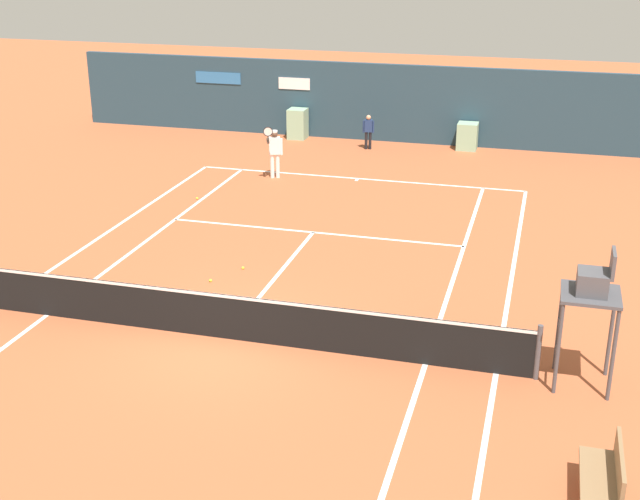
{
  "coord_description": "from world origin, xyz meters",
  "views": [
    {
      "loc": [
        5.8,
        -13.93,
        7.66
      ],
      "look_at": [
        1.08,
        3.19,
        0.8
      ],
      "focal_mm": 47.34,
      "sensor_mm": 36.0,
      "label": 1
    }
  ],
  "objects_px": {
    "player_bench": "(606,474)",
    "ball_kid_right_post": "(368,130)",
    "umpire_chair": "(592,294)",
    "tennis_ball_near_service_line": "(211,281)",
    "tennis_ball_mid_court": "(197,198)",
    "player_on_baseline": "(274,149)",
    "tennis_ball_by_sideline": "(243,268)"
  },
  "relations": [
    {
      "from": "player_bench",
      "to": "ball_kid_right_post",
      "type": "xyz_separation_m",
      "value": [
        -7.55,
        18.92,
        0.22
      ]
    },
    {
      "from": "umpire_chair",
      "to": "tennis_ball_near_service_line",
      "type": "distance_m",
      "value": 8.7
    },
    {
      "from": "tennis_ball_mid_court",
      "to": "player_on_baseline",
      "type": "bearing_deg",
      "value": 61.31
    },
    {
      "from": "player_on_baseline",
      "to": "ball_kid_right_post",
      "type": "xyz_separation_m",
      "value": [
        2.1,
        4.48,
        -0.22
      ]
    },
    {
      "from": "player_bench",
      "to": "tennis_ball_by_sideline",
      "type": "height_order",
      "value": "player_bench"
    },
    {
      "from": "player_bench",
      "to": "player_on_baseline",
      "type": "bearing_deg",
      "value": 33.74
    },
    {
      "from": "player_bench",
      "to": "umpire_chair",
      "type": "bearing_deg",
      "value": 4.16
    },
    {
      "from": "umpire_chair",
      "to": "ball_kid_right_post",
      "type": "relative_size",
      "value": 2.04
    },
    {
      "from": "umpire_chair",
      "to": "player_on_baseline",
      "type": "relative_size",
      "value": 1.43
    },
    {
      "from": "tennis_ball_mid_court",
      "to": "tennis_ball_near_service_line",
      "type": "distance_m",
      "value": 6.35
    },
    {
      "from": "player_bench",
      "to": "ball_kid_right_post",
      "type": "relative_size",
      "value": 1.1
    },
    {
      "from": "umpire_chair",
      "to": "tennis_ball_by_sideline",
      "type": "xyz_separation_m",
      "value": [
        -7.69,
        3.44,
        -1.72
      ]
    },
    {
      "from": "player_on_baseline",
      "to": "player_bench",
      "type": "bearing_deg",
      "value": 102.85
    },
    {
      "from": "umpire_chair",
      "to": "player_on_baseline",
      "type": "bearing_deg",
      "value": 40.44
    },
    {
      "from": "player_bench",
      "to": "player_on_baseline",
      "type": "distance_m",
      "value": 17.37
    },
    {
      "from": "umpire_chair",
      "to": "tennis_ball_mid_court",
      "type": "xyz_separation_m",
      "value": [
        -10.93,
        8.23,
        -1.72
      ]
    },
    {
      "from": "player_on_baseline",
      "to": "tennis_ball_mid_court",
      "type": "height_order",
      "value": "player_on_baseline"
    },
    {
      "from": "tennis_ball_by_sideline",
      "to": "tennis_ball_mid_court",
      "type": "bearing_deg",
      "value": 124.01
    },
    {
      "from": "player_bench",
      "to": "tennis_ball_mid_court",
      "type": "relative_size",
      "value": 20.44
    },
    {
      "from": "umpire_chair",
      "to": "player_on_baseline",
      "type": "height_order",
      "value": "umpire_chair"
    },
    {
      "from": "player_bench",
      "to": "tennis_ball_near_service_line",
      "type": "distance_m",
      "value": 10.29
    },
    {
      "from": "player_on_baseline",
      "to": "tennis_ball_by_sideline",
      "type": "height_order",
      "value": "player_on_baseline"
    },
    {
      "from": "player_on_baseline",
      "to": "tennis_ball_mid_court",
      "type": "bearing_deg",
      "value": 40.43
    },
    {
      "from": "tennis_ball_by_sideline",
      "to": "umpire_chair",
      "type": "bearing_deg",
      "value": -24.08
    },
    {
      "from": "ball_kid_right_post",
      "to": "player_on_baseline",
      "type": "bearing_deg",
      "value": 54.5
    },
    {
      "from": "ball_kid_right_post",
      "to": "tennis_ball_mid_court",
      "type": "relative_size",
      "value": 18.52
    },
    {
      "from": "ball_kid_right_post",
      "to": "tennis_ball_near_service_line",
      "type": "relative_size",
      "value": 18.52
    },
    {
      "from": "player_bench",
      "to": "tennis_ball_by_sideline",
      "type": "bearing_deg",
      "value": 49.2
    },
    {
      "from": "tennis_ball_near_service_line",
      "to": "player_bench",
      "type": "bearing_deg",
      "value": -35.27
    },
    {
      "from": "player_bench",
      "to": "tennis_ball_mid_court",
      "type": "xyz_separation_m",
      "value": [
        -11.18,
        11.65,
        -0.48
      ]
    },
    {
      "from": "tennis_ball_by_sideline",
      "to": "ball_kid_right_post",
      "type": "bearing_deg",
      "value": 88.14
    },
    {
      "from": "umpire_chair",
      "to": "tennis_ball_mid_court",
      "type": "distance_m",
      "value": 13.79
    }
  ]
}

